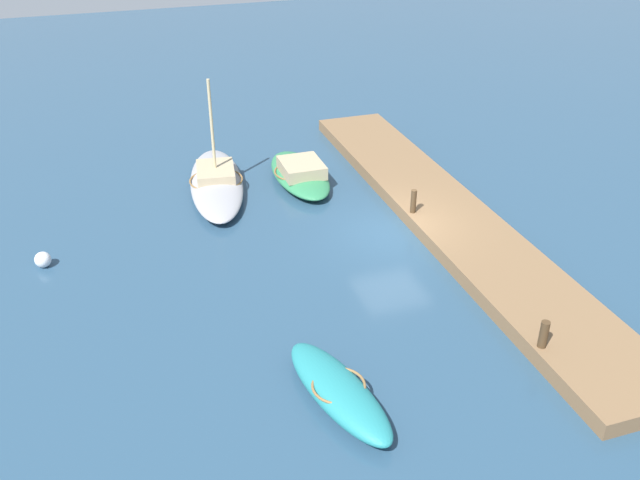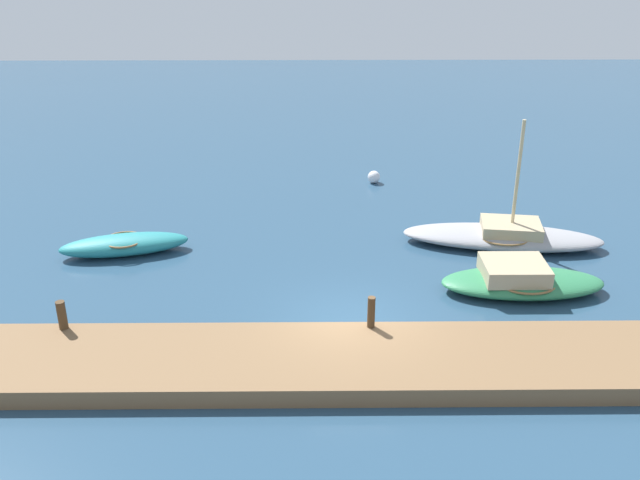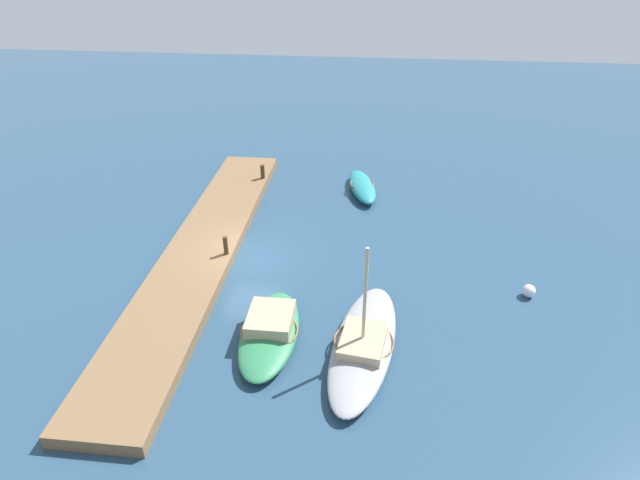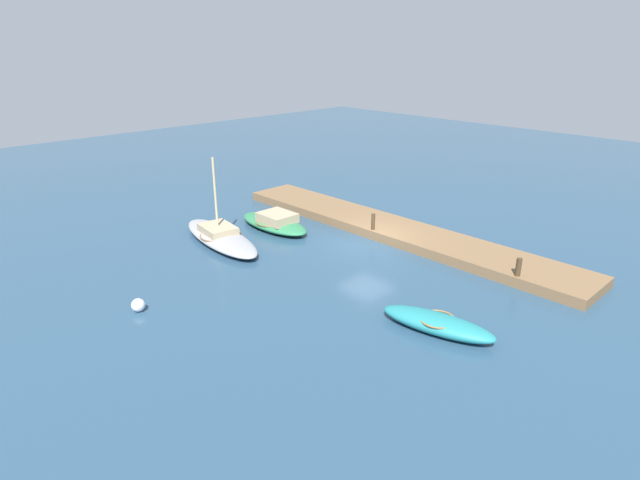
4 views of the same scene
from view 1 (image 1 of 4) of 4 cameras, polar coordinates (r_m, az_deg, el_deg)
name	(u,v)px [view 1 (image 1 of 4)]	position (r m, az deg, el deg)	size (l,w,h in m)	color
ground_plane	(394,234)	(25.11, 6.06, 0.52)	(84.00, 84.00, 0.00)	navy
dock_platform	(450,219)	(25.91, 10.61, 1.74)	(21.44, 3.09, 0.49)	brown
motorboat_green	(300,173)	(28.75, -1.65, 5.51)	(4.98, 2.12, 0.99)	#2D7A4C
rowboat_teal	(339,391)	(17.74, 1.53, -12.27)	(4.47, 2.21, 0.67)	teal
sailboat_grey	(216,182)	(28.35, -8.50, 4.75)	(7.12, 3.04, 4.50)	#939399
mooring_post_west	(544,334)	(19.53, 17.88, -7.37)	(0.24, 0.24, 0.81)	#47331E
mooring_post_mid_west	(413,201)	(25.41, 7.68, 3.16)	(0.21, 0.21, 0.89)	#47331E
marker_buoy	(43,260)	(24.68, -21.79, -1.51)	(0.54, 0.54, 0.54)	silver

